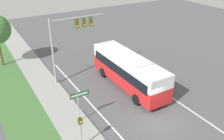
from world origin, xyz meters
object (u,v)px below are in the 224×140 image
signal_gantry (70,35)px  street_sign (79,100)px  bus (129,70)px  pedestrian_signal (81,128)px

signal_gantry → street_sign: (-2.35, -7.23, -2.97)m
bus → pedestrian_signal: bearing=-144.3°
bus → street_sign: bearing=-157.0°
signal_gantry → street_sign: bearing=-108.0°
signal_gantry → bus: bearing=-45.1°
bus → pedestrian_signal: size_ratio=3.90×
signal_gantry → street_sign: size_ratio=2.40×
signal_gantry → pedestrian_signal: 11.09m
bus → street_sign: size_ratio=3.52×
bus → signal_gantry: (-4.36, 4.38, 3.14)m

